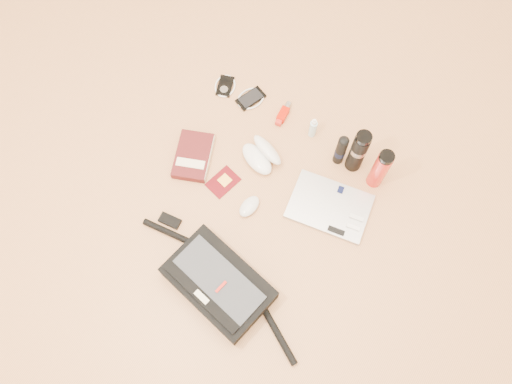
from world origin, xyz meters
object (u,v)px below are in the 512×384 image
Objects in this scene: book at (194,156)px; thermos_black at (358,151)px; thermos_red at (380,169)px; laptop at (330,207)px; messenger_bag at (218,283)px.

thermos_black reaches higher than book.
thermos_black is 1.06× the size of thermos_red.
laptop is 0.61m from book.
thermos_black is at bearing 170.24° from thermos_red.
thermos_black reaches higher than laptop.
thermos_red is at bearing 1.72° from book.
book is (-0.60, -0.11, 0.01)m from laptop.
thermos_red reaches higher than messenger_bag.
thermos_black is at bearing 85.68° from messenger_bag.
messenger_bag reaches higher than book.
messenger_bag is at bearing -67.82° from book.
book reaches higher than laptop.
messenger_bag is 2.26× the size of laptop.
messenger_bag reaches higher than laptop.
thermos_black reaches higher than thermos_red.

